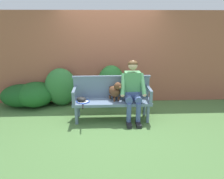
% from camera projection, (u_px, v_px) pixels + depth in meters
% --- Properties ---
extents(ground_plane, '(40.00, 40.00, 0.00)m').
position_uv_depth(ground_plane, '(112.00, 119.00, 4.81)').
color(ground_plane, '#4C753D').
extents(brick_garden_fence, '(8.00, 0.30, 2.36)m').
position_uv_depth(brick_garden_fence, '(110.00, 58.00, 5.62)').
color(brick_garden_fence, '#9E5642').
rests_on(brick_garden_fence, ground).
extents(hedge_bush_far_left, '(0.95, 0.94, 0.62)m').
position_uv_depth(hedge_bush_far_left, '(36.00, 94.00, 5.47)').
color(hedge_bush_far_left, '#1E5B23').
rests_on(hedge_bush_far_left, ground).
extents(hedge_bush_far_right, '(0.73, 0.67, 1.04)m').
position_uv_depth(hedge_bush_far_right, '(111.00, 85.00, 5.52)').
color(hedge_bush_far_right, '#286B2D').
rests_on(hedge_bush_far_right, ground).
extents(hedge_bush_mid_left, '(1.04, 0.74, 0.58)m').
position_uv_depth(hedge_bush_mid_left, '(22.00, 96.00, 5.44)').
color(hedge_bush_mid_left, '#194C1E').
rests_on(hedge_bush_mid_left, ground).
extents(hedge_bush_mid_right, '(0.82, 0.56, 0.98)m').
position_uv_depth(hedge_bush_mid_right, '(61.00, 87.00, 5.46)').
color(hedge_bush_mid_right, '#337538').
rests_on(hedge_bush_mid_right, ground).
extents(garden_bench, '(1.70, 0.50, 0.46)m').
position_uv_depth(garden_bench, '(112.00, 103.00, 4.69)').
color(garden_bench, slate).
rests_on(garden_bench, ground).
extents(bench_backrest, '(1.74, 0.06, 0.50)m').
position_uv_depth(bench_backrest, '(112.00, 86.00, 4.80)').
color(bench_backrest, slate).
rests_on(bench_backrest, garden_bench).
extents(bench_armrest_left_end, '(0.06, 0.50, 0.28)m').
position_uv_depth(bench_armrest_left_end, '(74.00, 94.00, 4.49)').
color(bench_armrest_left_end, slate).
rests_on(bench_armrest_left_end, garden_bench).
extents(bench_armrest_right_end, '(0.06, 0.50, 0.28)m').
position_uv_depth(bench_armrest_right_end, '(150.00, 92.00, 4.55)').
color(bench_armrest_right_end, slate).
rests_on(bench_armrest_right_end, garden_bench).
extents(person_seated, '(0.56, 0.65, 1.33)m').
position_uv_depth(person_seated, '(133.00, 88.00, 4.59)').
color(person_seated, black).
rests_on(person_seated, ground).
extents(dog_on_bench, '(0.33, 0.42, 0.43)m').
position_uv_depth(dog_on_bench, '(115.00, 91.00, 4.61)').
color(dog_on_bench, brown).
rests_on(dog_on_bench, garden_bench).
extents(tennis_racket, '(0.31, 0.57, 0.03)m').
position_uv_depth(tennis_racket, '(83.00, 102.00, 4.57)').
color(tennis_racket, blue).
rests_on(tennis_racket, garden_bench).
extents(baseball_glove, '(0.28, 0.26, 0.09)m').
position_uv_depth(baseball_glove, '(81.00, 99.00, 4.61)').
color(baseball_glove, black).
rests_on(baseball_glove, garden_bench).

